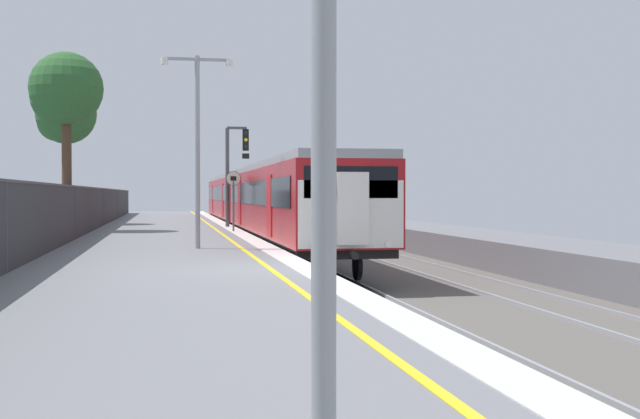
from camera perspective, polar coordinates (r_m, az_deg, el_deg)
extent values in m
cube|color=slate|center=(16.28, -11.17, -6.06)|extent=(6.40, 110.00, 1.00)
cube|color=silver|center=(16.47, -1.00, -4.18)|extent=(0.60, 110.00, 0.01)
cube|color=yellow|center=(16.36, -3.60, -4.22)|extent=(0.12, 110.00, 0.01)
cube|color=#56514C|center=(18.49, 17.14, -7.10)|extent=(11.00, 110.00, 0.20)
cube|color=gray|center=(16.78, 2.33, -7.41)|extent=(0.07, 110.00, 0.08)
cube|color=gray|center=(17.16, 7.04, -7.22)|extent=(0.07, 110.00, 0.08)
cube|color=gray|center=(18.11, 14.84, -6.82)|extent=(0.07, 110.00, 0.08)
cube|color=gray|center=(18.77, 18.82, -6.56)|extent=(0.07, 110.00, 0.08)
cube|color=maroon|center=(29.97, -2.21, 0.62)|extent=(2.80, 20.54, 2.30)
cube|color=black|center=(30.01, -2.20, -1.81)|extent=(2.64, 19.94, 0.25)
cube|color=gray|center=(29.99, -2.21, 3.05)|extent=(2.68, 20.54, 0.24)
cube|color=black|center=(29.79, -4.89, 1.19)|extent=(0.02, 18.94, 0.84)
cube|color=red|center=(24.69, -3.66, 0.28)|extent=(0.03, 1.10, 1.90)
cube|color=red|center=(34.90, -5.77, 0.52)|extent=(0.03, 1.10, 1.90)
cylinder|color=black|center=(22.37, -1.22, -4.08)|extent=(0.12, 0.84, 0.84)
cylinder|color=black|center=(22.68, 2.67, -4.01)|extent=(0.12, 0.84, 0.84)
cylinder|color=black|center=(37.54, -5.14, -1.99)|extent=(0.12, 0.84, 0.84)
cylinder|color=black|center=(37.72, -2.78, -1.97)|extent=(0.12, 0.84, 0.84)
cube|color=maroon|center=(50.97, -5.78, 0.82)|extent=(2.80, 20.54, 2.30)
cube|color=black|center=(50.99, -5.78, -0.61)|extent=(2.64, 19.94, 0.25)
cube|color=gray|center=(50.98, -5.78, 2.25)|extent=(2.68, 20.54, 0.24)
cube|color=black|center=(50.86, -7.37, 1.15)|extent=(0.02, 18.94, 0.84)
cube|color=red|center=(45.74, -6.98, 0.66)|extent=(0.03, 1.10, 1.90)
cube|color=red|center=(55.99, -7.69, 0.74)|extent=(0.03, 1.10, 1.90)
cylinder|color=black|center=(43.31, -5.91, -1.57)|extent=(0.12, 0.84, 0.84)
cylinder|color=black|center=(43.47, -3.86, -1.56)|extent=(0.12, 0.84, 0.84)
cylinder|color=black|center=(58.59, -7.20, -0.88)|extent=(0.12, 0.84, 0.84)
cylinder|color=black|center=(58.71, -5.68, -0.87)|extent=(0.12, 0.84, 0.84)
cube|color=silver|center=(19.92, 2.22, -0.34)|extent=(2.70, 0.10, 1.70)
cube|color=black|center=(19.91, 2.23, 1.96)|extent=(2.40, 0.08, 0.80)
cube|color=silver|center=(19.78, 2.31, 0.08)|extent=(0.80, 0.24, 1.80)
cylinder|color=white|center=(19.70, -0.44, -2.54)|extent=(0.18, 0.06, 0.18)
cylinder|color=white|center=(20.13, 4.89, -2.47)|extent=(0.18, 0.06, 0.18)
cylinder|color=black|center=(19.69, 2.41, -3.27)|extent=(0.20, 0.35, 0.20)
cube|color=black|center=(50.98, -5.78, 2.53)|extent=(0.60, 0.90, 0.20)
cylinder|color=#47474C|center=(37.31, -6.62, 2.29)|extent=(0.18, 0.18, 4.59)
cube|color=#47474C|center=(37.47, -5.94, 5.80)|extent=(0.90, 0.12, 0.12)
cube|color=black|center=(37.46, -5.32, 4.96)|extent=(0.28, 0.20, 1.00)
cylinder|color=black|center=(37.36, -5.31, 5.46)|extent=(0.16, 0.04, 0.16)
cylinder|color=yellow|center=(37.34, -5.31, 4.97)|extent=(0.16, 0.04, 0.16)
cylinder|color=black|center=(37.32, -5.31, 4.48)|extent=(0.16, 0.04, 0.16)
cube|color=black|center=(37.42, -5.32, 3.81)|extent=(0.32, 0.16, 0.24)
cylinder|color=#59595B|center=(32.70, -6.19, 0.27)|extent=(0.08, 0.08, 2.10)
cylinder|color=black|center=(32.69, -6.20, 2.22)|extent=(0.59, 0.02, 0.59)
cylinder|color=silver|center=(32.68, -6.19, 2.22)|extent=(0.56, 0.02, 0.56)
cube|color=black|center=(32.67, -6.19, 2.22)|extent=(0.24, 0.01, 0.18)
cylinder|color=#93999E|center=(22.66, -8.73, 4.05)|extent=(0.14, 0.14, 5.39)
cube|color=#93999E|center=(22.96, -7.61, 10.53)|extent=(0.90, 0.08, 0.08)
cylinder|color=silver|center=(22.98, -6.47, 10.32)|extent=(0.20, 0.20, 0.18)
cube|color=#93999E|center=(22.93, -9.89, 10.53)|extent=(0.90, 0.08, 0.08)
cylinder|color=silver|center=(22.91, -11.03, 10.33)|extent=(0.20, 0.20, 0.18)
cube|color=#282B2D|center=(16.45, -21.51, -1.17)|extent=(0.03, 99.00, 1.79)
cube|color=#38383D|center=(16.44, -21.54, 1.94)|extent=(0.06, 99.00, 0.06)
cylinder|color=#38383D|center=(16.45, -21.51, -1.17)|extent=(0.07, 0.07, 1.79)
cylinder|color=#38383D|center=(28.02, -17.09, -0.23)|extent=(0.07, 0.07, 1.79)
cylinder|color=#38383D|center=(39.65, -15.25, 0.16)|extent=(0.07, 0.07, 1.79)
cylinder|color=#38383D|center=(51.31, -14.25, 0.37)|extent=(0.07, 0.07, 1.79)
cylinder|color=#38383D|center=(62.98, -13.62, 0.51)|extent=(0.07, 0.07, 1.79)
cylinder|color=#473323|center=(34.64, -17.61, 2.71)|extent=(0.40, 0.40, 5.05)
sphere|color=#285628|center=(34.90, -17.64, 8.22)|extent=(3.01, 3.01, 3.01)
sphere|color=#285628|center=(34.94, -18.19, 7.59)|extent=(2.23, 2.23, 2.23)
cylinder|color=#473323|center=(42.55, -17.62, 2.21)|extent=(0.35, 0.35, 4.75)
sphere|color=#285628|center=(42.74, -17.65, 6.52)|extent=(3.04, 3.04, 3.04)
sphere|color=#285628|center=(43.04, -18.24, 5.97)|extent=(2.00, 2.00, 2.00)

